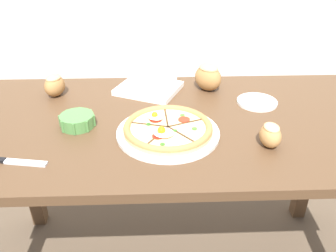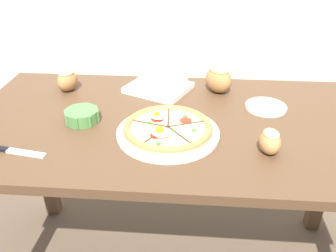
% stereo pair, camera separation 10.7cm
% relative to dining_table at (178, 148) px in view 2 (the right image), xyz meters
% --- Properties ---
extents(dining_table, '(1.41, 0.73, 0.74)m').
position_rel_dining_table_xyz_m(dining_table, '(0.00, 0.00, 0.00)').
color(dining_table, '#513823').
rests_on(dining_table, ground_plane).
extents(pizza, '(0.31, 0.31, 0.05)m').
position_rel_dining_table_xyz_m(pizza, '(-0.03, -0.09, 0.13)').
color(pizza, white).
rests_on(pizza, dining_table).
extents(ramekin_bowl, '(0.11, 0.11, 0.04)m').
position_rel_dining_table_xyz_m(ramekin_bowl, '(-0.31, -0.03, 0.13)').
color(ramekin_bowl, '#4C8442').
rests_on(ramekin_bowl, dining_table).
extents(napkin_folded, '(0.28, 0.26, 0.04)m').
position_rel_dining_table_xyz_m(napkin_folded, '(-0.09, 0.23, 0.12)').
color(napkin_folded, white).
rests_on(napkin_folded, dining_table).
extents(bread_piece_near, '(0.14, 0.14, 0.10)m').
position_rel_dining_table_xyz_m(bread_piece_near, '(0.14, 0.23, 0.16)').
color(bread_piece_near, '#A3703D').
rests_on(bread_piece_near, dining_table).
extents(bread_piece_mid, '(0.07, 0.09, 0.07)m').
position_rel_dining_table_xyz_m(bread_piece_mid, '(0.26, -0.17, 0.15)').
color(bread_piece_mid, '#B27F47').
rests_on(bread_piece_mid, dining_table).
extents(bread_piece_far, '(0.09, 0.11, 0.08)m').
position_rel_dining_table_xyz_m(bread_piece_far, '(-0.43, 0.20, 0.15)').
color(bread_piece_far, '#A3703D').
rests_on(bread_piece_far, dining_table).
extents(knife_main, '(0.20, 0.05, 0.01)m').
position_rel_dining_table_xyz_m(knife_main, '(-0.46, -0.22, 0.11)').
color(knife_main, silver).
rests_on(knife_main, dining_table).
extents(side_saucer, '(0.14, 0.14, 0.01)m').
position_rel_dining_table_xyz_m(side_saucer, '(0.30, 0.11, 0.11)').
color(side_saucer, white).
rests_on(side_saucer, dining_table).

